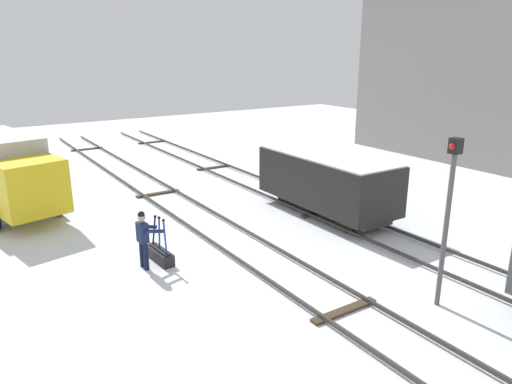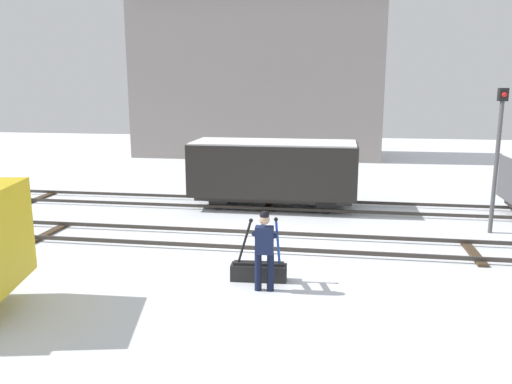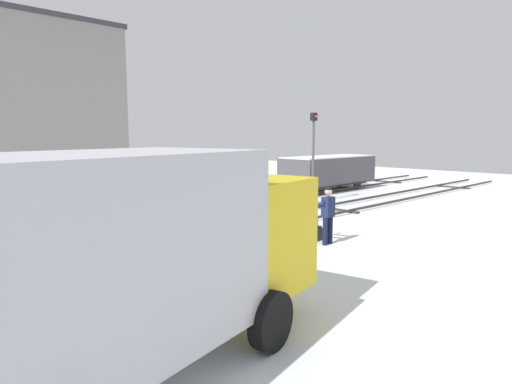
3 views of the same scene
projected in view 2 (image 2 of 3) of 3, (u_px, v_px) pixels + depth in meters
ground_plane at (248, 244)px, 14.01m from camera, size 60.00×60.00×0.00m
track_main_line at (248, 240)px, 13.99m from camera, size 44.00×1.94×0.18m
track_siding_near at (269, 204)px, 18.20m from camera, size 44.00×1.94×0.18m
switch_lever_frame at (259, 270)px, 11.35m from camera, size 1.26×0.43×1.45m
rail_worker at (264, 246)px, 10.66m from camera, size 0.56×0.69×1.74m
signal_post at (498, 147)px, 14.55m from camera, size 0.24×0.32×4.18m
apartment_building at (258, 72)px, 31.07m from camera, size 14.89×5.37×10.05m
freight_car_mid_siding at (274, 170)px, 17.92m from camera, size 5.73×2.30×2.34m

